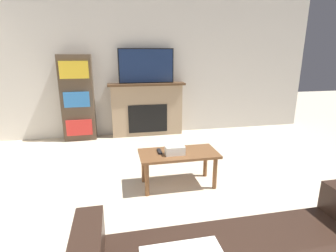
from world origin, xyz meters
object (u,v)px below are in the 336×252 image
tv (146,66)px  coffee_table (178,158)px  bookshelf (78,98)px  fireplace (147,109)px

tv → coffee_table: 2.30m
tv → coffee_table: bearing=-87.3°
bookshelf → tv: bearing=0.2°
fireplace → coffee_table: 2.12m
coffee_table → bookshelf: bearing=122.9°
fireplace → tv: size_ratio=1.41×
tv → bookshelf: size_ratio=0.67×
fireplace → coffee_table: fireplace is taller
fireplace → coffee_table: bearing=-87.3°
tv → bookshelf: 1.37m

